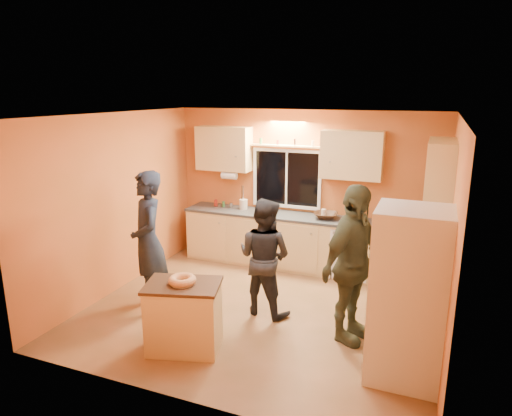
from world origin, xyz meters
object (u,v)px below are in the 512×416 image
at_px(refrigerator, 408,296).
at_px(person_left, 148,241).
at_px(person_right, 352,264).
at_px(person_center, 264,257).
at_px(island, 184,316).

bearing_deg(refrigerator, person_left, 173.99).
relative_size(refrigerator, person_right, 0.95).
relative_size(person_left, person_center, 1.21).
bearing_deg(island, person_center, 49.84).
relative_size(refrigerator, person_center, 1.15).
xyz_separation_m(person_left, person_center, (1.48, 0.44, -0.16)).
height_order(person_center, person_right, person_right).
height_order(refrigerator, person_center, refrigerator).
bearing_deg(person_left, person_right, 51.35).
bearing_deg(person_right, refrigerator, -108.35).
bearing_deg(refrigerator, island, -170.54).
bearing_deg(person_center, person_right, 178.37).
bearing_deg(person_right, island, 138.93).
height_order(refrigerator, person_left, person_left).
distance_m(refrigerator, person_center, 2.00).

